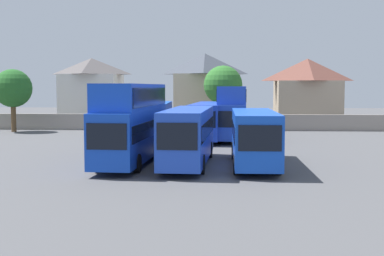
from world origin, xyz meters
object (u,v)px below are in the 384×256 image
Objects in this scene: house_terrace_centre at (205,88)px; bus_5 at (208,119)px; bus_6 at (233,110)px; bus_2 at (188,133)px; bus_3 at (254,135)px; bus_4 at (156,118)px; tree_left_of_lot at (13,89)px; bus_1 at (132,119)px; house_terrace_left at (92,91)px; house_terrace_right at (307,91)px; tree_behind_wall at (223,85)px.

bus_5 is at bearing -87.28° from house_terrace_centre.
bus_2 is at bearing -8.31° from bus_6.
bus_3 is 17.65m from bus_4.
bus_6 is 1.52× the size of tree_left_of_lot.
bus_4 is 1.66× the size of tree_left_of_lot.
bus_6 is at bearing 171.37° from bus_2.
bus_3 is at bearing 90.22° from bus_2.
bus_2 is (3.60, -0.46, -0.84)m from bus_1.
house_terrace_right is (27.89, 0.24, -0.06)m from house_terrace_left.
tree_behind_wall reaches higher than bus_4.
bus_1 reaches higher than bus_2.
bus_2 is at bearing -94.52° from tree_behind_wall.
house_terrace_right reaches higher than tree_left_of_lot.
house_terrace_right is at bearing 20.51° from tree_left_of_lot.
house_terrace_left is (-18.91, 35.02, 2.46)m from bus_3.
house_terrace_centre reaches higher than bus_4.
house_terrace_centre is (-0.97, 20.30, 2.79)m from bus_5.
bus_5 is (0.83, 15.84, -0.07)m from bus_2.
tree_left_of_lot is 0.92× the size of tree_behind_wall.
house_terrace_centre is at bearing 4.97° from house_terrace_left.
bus_4 is 1.22× the size of house_terrace_centre.
tree_behind_wall is (-1.81, 28.27, 3.13)m from bus_3.
bus_2 is at bearing 86.17° from bus_1.
tree_left_of_lot is at bearing -114.21° from house_terrace_left.
house_terrace_left reaches higher than bus_5.
bus_1 is 1.32× the size of house_terrace_left.
house_terrace_left is at bearing -154.32° from bus_2.
house_terrace_right reaches higher than bus_3.
tree_behind_wall is (17.10, -6.75, 0.68)m from house_terrace_left.
tree_behind_wall is (2.22, 28.11, 3.06)m from bus_2.
house_terrace_left is 14.80m from house_terrace_centre.
tree_left_of_lot is (-16.35, 7.07, 2.73)m from bus_4.
bus_5 is 12.73m from tree_behind_wall.
bus_2 is at bearing -92.03° from bus_3.
house_terrace_centre is at bearing -168.24° from bus_6.
bus_5 is 1.66× the size of tree_behind_wall.
house_terrace_centre is (14.74, 1.28, 0.33)m from house_terrace_left.
bus_3 is 16.33m from bus_5.
bus_6 is 20.94m from house_terrace_centre.
bus_3 is 15.76m from bus_6.
house_terrace_right is (17.05, 19.57, 2.38)m from bus_4.
house_terrace_left reaches higher than tree_behind_wall.
bus_6 is 24.57m from tree_left_of_lot.
bus_4 is (-4.03, 15.53, -0.05)m from bus_2.
bus_5 is 1.18× the size of bus_6.
house_terrace_centre is at bearing 106.36° from tree_behind_wall.
bus_1 reaches higher than bus_3.
house_terrace_right is at bearing 32.93° from tree_behind_wall.
bus_5 is 2.42m from bus_6.
bus_3 is (7.64, -0.62, -0.91)m from bus_1.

